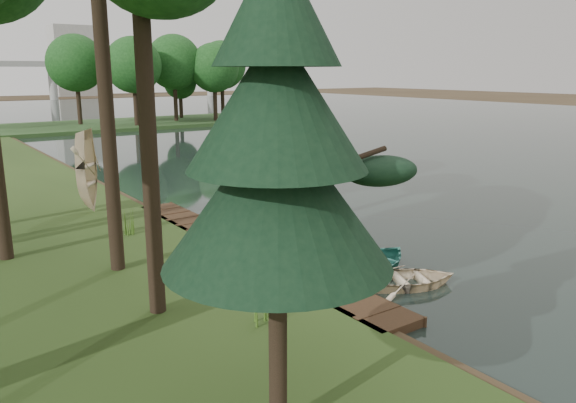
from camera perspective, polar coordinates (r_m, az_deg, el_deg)
ground at (r=21.49m, az=-1.00°, el=-4.57°), size 300.00×300.00×0.00m
water at (r=55.94m, az=13.03°, el=6.12°), size 130.00×200.00×0.05m
boardwalk at (r=20.63m, az=-4.69°, el=-4.95°), size 1.60×16.00×0.30m
peninsula at (r=69.99m, az=-19.13°, el=7.26°), size 50.00×14.00×0.45m
far_trees at (r=68.85m, az=-22.23°, el=12.11°), size 45.60×5.60×8.80m
bridge at (r=138.98m, az=-26.06°, el=12.08°), size 95.90×4.00×8.60m
building_a at (r=162.34m, az=-21.07°, el=13.17°), size 10.00×8.00×18.00m
rowboat_0 at (r=17.78m, az=12.06°, el=-7.46°), size 3.74×3.29×0.64m
rowboat_1 at (r=18.79m, az=8.31°, el=-5.93°), size 4.28×3.44×0.79m
rowboat_2 at (r=19.83m, az=6.18°, el=-5.07°), size 3.37×2.64×0.64m
rowboat_3 at (r=20.62m, az=3.00°, el=-4.15°), size 4.24×3.73×0.73m
rowboat_4 at (r=21.62m, az=1.75°, el=-3.25°), size 4.52×3.98×0.78m
rowboat_5 at (r=22.36m, az=0.20°, el=-2.80°), size 3.72×2.92×0.70m
rowboat_6 at (r=23.41m, az=-1.75°, el=-2.16°), size 3.23×2.47×0.62m
rowboat_7 at (r=24.71m, az=-3.93°, el=-1.32°), size 3.21×2.30×0.66m
rowboat_8 at (r=25.56m, az=-4.56°, el=-0.73°), size 4.06×3.21×0.76m
stored_rowboat at (r=26.82m, az=-19.31°, el=-0.21°), size 4.59×4.28×0.77m
pine_tree at (r=8.88m, az=-1.13°, el=6.03°), size 3.80×3.80×8.20m
reeds_0 at (r=14.41m, az=-2.85°, el=-10.12°), size 0.60×0.60×1.11m
reeds_1 at (r=19.20m, az=-8.40°, el=-4.38°), size 0.60×0.60×1.01m
reeds_2 at (r=20.76m, az=-8.38°, el=-3.25°), size 0.60×0.60×0.86m
reeds_3 at (r=22.79m, az=-15.89°, el=-1.99°), size 0.60×0.60×0.97m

